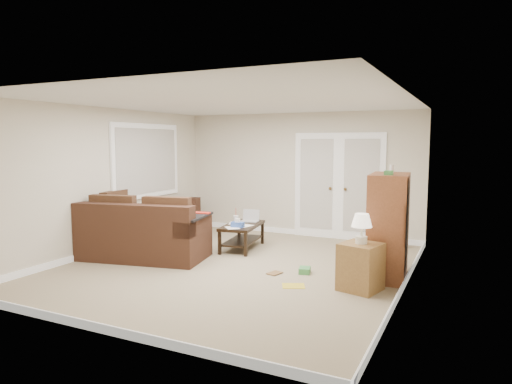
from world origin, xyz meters
The scene contains 17 objects.
floor centered at (0.00, 0.00, 0.00)m, with size 5.50×5.50×0.00m, color tan.
ceiling centered at (0.00, 0.00, 2.50)m, with size 5.00×5.50×0.02m, color silver.
wall_left centered at (-2.50, 0.00, 1.25)m, with size 0.02×5.50×2.50m, color beige.
wall_right centered at (2.50, 0.00, 1.25)m, with size 0.02×5.50×2.50m, color beige.
wall_back centered at (0.00, 2.75, 1.25)m, with size 5.00×0.02×2.50m, color beige.
wall_front centered at (0.00, -2.75, 1.25)m, with size 5.00×0.02×2.50m, color beige.
baseboards centered at (0.00, 0.00, 0.05)m, with size 5.00×5.50×0.10m, color white, non-canonical shape.
french_doors centered at (0.85, 2.71, 1.04)m, with size 1.80×0.05×2.13m.
window_left centered at (-2.46, 1.00, 1.55)m, with size 0.05×1.92×1.42m.
sectional_sofa centered at (-2.03, 0.47, 0.37)m, with size 2.61×3.20×0.95m.
coffee_table centered at (-0.45, 1.13, 0.25)m, with size 0.71×1.17×0.75m.
tv_armoire centered at (2.20, 0.46, 0.75)m, with size 0.58×0.96×1.59m.
side_cabinet centered at (1.99, -0.27, 0.36)m, with size 0.58×0.58×1.00m.
space_heater centered at (2.15, 2.45, 0.13)m, with size 0.11×0.09×0.27m, color silver.
floor_magazine centered at (1.15, -0.50, 0.00)m, with size 0.30×0.23×0.01m, color gold.
floor_greenbox centered at (1.08, 0.15, 0.04)m, with size 0.16×0.21×0.08m, color #419046.
floor_book centered at (0.62, -0.05, 0.01)m, with size 0.16×0.22×0.02m, color brown.
Camera 1 is at (3.26, -6.03, 1.91)m, focal length 32.00 mm.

